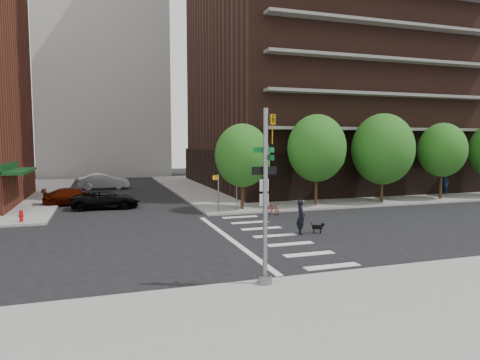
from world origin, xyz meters
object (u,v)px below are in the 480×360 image
at_px(scooter, 274,208).
at_px(parked_car_silver, 104,181).
at_px(parked_car_maroon, 74,196).
at_px(fire_hydrant, 21,215).
at_px(traffic_signal, 266,210).
at_px(parked_car_black, 106,200).
at_px(pedestrian_far, 444,184).
at_px(dog_walker, 301,217).

bearing_deg(scooter, parked_car_silver, 113.37).
distance_m(parked_car_maroon, parked_car_silver, 11.50).
height_order(fire_hydrant, parked_car_maroon, parked_car_maroon).
distance_m(traffic_signal, parked_car_black, 20.81).
relative_size(fire_hydrant, pedestrian_far, 0.39).
bearing_deg(parked_car_maroon, parked_car_silver, -15.92).
xyz_separation_m(parked_car_maroon, dog_walker, (12.34, -15.48, 0.26)).
distance_m(parked_car_black, scooter, 12.70).
xyz_separation_m(fire_hydrant, scooter, (16.13, -1.30, -0.14)).
xyz_separation_m(parked_car_black, parked_car_maroon, (-2.35, 2.78, -0.00)).
bearing_deg(parked_car_silver, fire_hydrant, 165.67).
distance_m(traffic_signal, scooter, 15.44).
bearing_deg(parked_car_maroon, fire_hydrant, 156.65).
bearing_deg(dog_walker, scooter, -0.22).
bearing_deg(parked_car_silver, scooter, -150.55).
distance_m(dog_walker, pedestrian_far, 23.14).
bearing_deg(dog_walker, parked_car_maroon, 48.16).
bearing_deg(fire_hydrant, parked_car_silver, 75.14).
height_order(scooter, pedestrian_far, pedestrian_far).
bearing_deg(parked_car_silver, dog_walker, -158.98).
bearing_deg(traffic_signal, dog_walker, 56.17).
bearing_deg(fire_hydrant, traffic_signal, -56.74).
height_order(fire_hydrant, pedestrian_far, pedestrian_far).
relative_size(fire_hydrant, dog_walker, 0.39).
bearing_deg(dog_walker, parked_car_silver, 30.07).
distance_m(fire_hydrant, pedestrian_far, 35.44).
distance_m(fire_hydrant, dog_walker, 16.95).
height_order(traffic_signal, parked_car_silver, traffic_signal).
bearing_deg(parked_car_black, parked_car_maroon, 42.51).
xyz_separation_m(parked_car_black, dog_walker, (9.99, -12.69, 0.26)).
distance_m(traffic_signal, pedestrian_far, 31.35).
relative_size(traffic_signal, fire_hydrant, 8.20).
bearing_deg(pedestrian_far, parked_car_maroon, -82.48).
xyz_separation_m(scooter, pedestrian_far, (19.16, 4.50, 0.67)).
bearing_deg(fire_hydrant, parked_car_black, 43.83).
bearing_deg(traffic_signal, parked_car_black, 104.06).
relative_size(traffic_signal, parked_car_black, 1.21).
relative_size(parked_car_silver, pedestrian_far, 2.80).
height_order(traffic_signal, dog_walker, traffic_signal).
height_order(fire_hydrant, scooter, fire_hydrant).
bearing_deg(parked_car_silver, traffic_signal, -171.09).
height_order(dog_walker, pedestrian_far, pedestrian_far).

